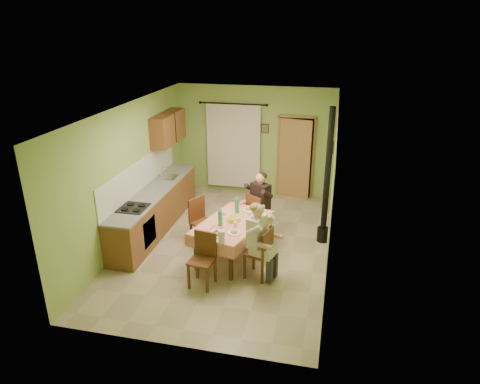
% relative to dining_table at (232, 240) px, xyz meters
% --- Properties ---
extents(floor, '(4.00, 6.00, 0.01)m').
position_rel_dining_table_xyz_m(floor, '(-0.22, 0.45, -0.38)').
color(floor, tan).
rests_on(floor, ground).
extents(room_shell, '(4.04, 6.04, 2.82)m').
position_rel_dining_table_xyz_m(room_shell, '(-0.22, 0.45, 1.44)').
color(room_shell, '#96B85E').
rests_on(room_shell, ground).
extents(kitchen_run, '(0.64, 3.64, 1.56)m').
position_rel_dining_table_xyz_m(kitchen_run, '(-1.93, 0.85, 0.10)').
color(kitchen_run, brown).
rests_on(kitchen_run, ground).
extents(upper_cabinets, '(0.35, 1.40, 0.70)m').
position_rel_dining_table_xyz_m(upper_cabinets, '(-2.04, 2.15, 1.57)').
color(upper_cabinets, brown).
rests_on(upper_cabinets, room_shell).
extents(curtain, '(1.70, 0.07, 2.22)m').
position_rel_dining_table_xyz_m(curtain, '(-0.77, 3.35, 0.88)').
color(curtain, black).
rests_on(curtain, ground).
extents(doorway, '(0.96, 0.24, 2.15)m').
position_rel_dining_table_xyz_m(doorway, '(0.82, 3.38, 0.67)').
color(doorway, black).
rests_on(doorway, ground).
extents(dining_table, '(1.42, 1.87, 0.76)m').
position_rel_dining_table_xyz_m(dining_table, '(0.00, 0.00, 0.00)').
color(dining_table, '#ED8A7B').
rests_on(dining_table, ground).
extents(tableware, '(0.67, 1.61, 0.33)m').
position_rel_dining_table_xyz_m(tableware, '(-0.02, -0.12, 0.44)').
color(tableware, white).
rests_on(tableware, dining_table).
extents(chair_far, '(0.56, 0.56, 0.96)m').
position_rel_dining_table_xyz_m(chair_far, '(0.33, 0.98, -0.09)').
color(chair_far, '#572E17').
rests_on(chair_far, ground).
extents(chair_near, '(0.45, 0.45, 0.96)m').
position_rel_dining_table_xyz_m(chair_near, '(-0.29, -1.02, -0.09)').
color(chair_near, '#572E17').
rests_on(chair_near, ground).
extents(chair_right, '(0.51, 0.51, 0.96)m').
position_rel_dining_table_xyz_m(chair_right, '(0.61, -0.56, -0.09)').
color(chair_right, '#572E17').
rests_on(chair_right, ground).
extents(chair_left, '(0.57, 0.57, 0.98)m').
position_rel_dining_table_xyz_m(chair_left, '(-0.71, 0.39, -0.09)').
color(chair_left, '#572E17').
rests_on(chair_left, ground).
extents(man_far, '(0.65, 0.63, 1.39)m').
position_rel_dining_table_xyz_m(man_far, '(0.34, 0.99, 0.50)').
color(man_far, black).
rests_on(man_far, chair_far).
extents(man_right, '(0.57, 0.64, 1.39)m').
position_rel_dining_table_xyz_m(man_right, '(0.60, -0.56, 0.50)').
color(man_right, beige).
rests_on(man_right, chair_right).
extents(stove_flue, '(0.24, 0.24, 2.80)m').
position_rel_dining_table_xyz_m(stove_flue, '(1.68, 1.05, 0.64)').
color(stove_flue, black).
rests_on(stove_flue, ground).
extents(picture_back, '(0.19, 0.03, 0.23)m').
position_rel_dining_table_xyz_m(picture_back, '(0.03, 3.42, 1.37)').
color(picture_back, black).
rests_on(picture_back, room_shell).
extents(picture_right, '(0.03, 0.31, 0.21)m').
position_rel_dining_table_xyz_m(picture_right, '(1.75, 1.65, 1.47)').
color(picture_right, brown).
rests_on(picture_right, room_shell).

